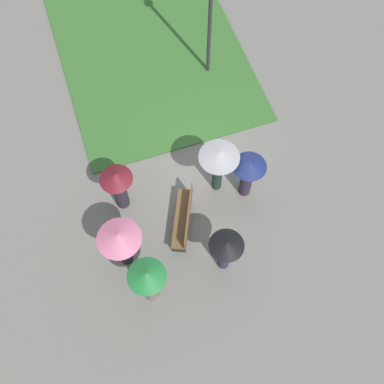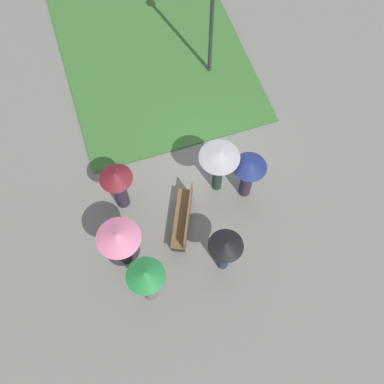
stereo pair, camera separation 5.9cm
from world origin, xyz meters
TOP-DOWN VIEW (x-y plane):
  - ground_plane at (0.00, 0.00)m, footprint 90.00×90.00m
  - lawn_patch_near at (-5.79, -0.43)m, footprint 9.61×6.08m
  - park_bench at (1.46, -1.34)m, footprint 1.83×1.14m
  - lamp_post at (-3.61, 1.17)m, footprint 0.32×0.32m
  - crowd_person_pink at (1.94, -3.19)m, footprint 1.14×1.14m
  - crowd_person_green at (3.11, -2.81)m, footprint 0.97×0.97m
  - crowd_person_grey at (0.58, -0.05)m, footprint 1.13×1.13m
  - crowd_person_black at (2.92, -0.70)m, footprint 0.91×0.91m
  - crowd_person_maroon at (0.23, -2.84)m, footprint 0.91×0.91m
  - crowd_person_navy at (1.01, 0.68)m, footprint 0.94×0.94m

SIDE VIEW (x-z plane):
  - ground_plane at x=0.00m, z-range 0.00..0.00m
  - lawn_patch_near at x=-5.79m, z-range 0.00..0.06m
  - park_bench at x=1.46m, z-range 0.02..0.92m
  - crowd_person_navy at x=1.01m, z-range 0.32..2.07m
  - crowd_person_maroon at x=0.23m, z-range 0.30..2.11m
  - crowd_person_black at x=2.92m, z-range 0.36..2.09m
  - crowd_person_green at x=3.11m, z-range 0.35..2.37m
  - crowd_person_pink at x=1.94m, z-range 0.54..2.50m
  - crowd_person_grey at x=0.58m, z-range 0.56..2.55m
  - lamp_post at x=-3.61m, z-range 0.64..5.20m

